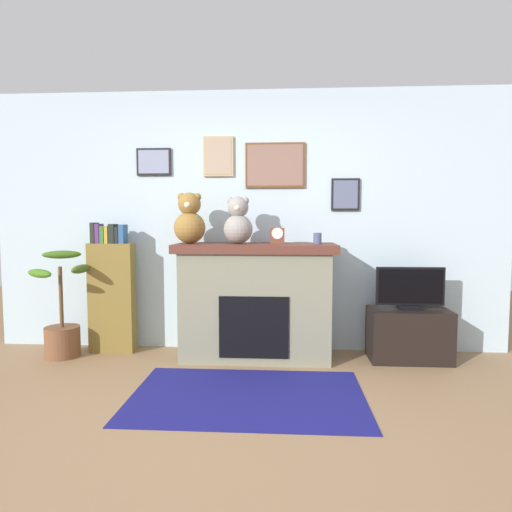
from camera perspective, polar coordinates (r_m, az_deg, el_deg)
name	(u,v)px	position (r m, az deg, el deg)	size (l,w,h in m)	color
ground_plane	(220,441)	(2.87, -4.61, -22.63)	(12.00, 12.00, 0.00)	#987550
back_wall	(248,221)	(4.54, -1.10, 4.49)	(5.20, 0.15, 2.60)	silver
fireplace	(256,300)	(4.25, -0.03, -5.70)	(1.51, 0.63, 1.09)	gray
bookshelf	(112,292)	(4.65, -18.03, -4.47)	(0.44, 0.16, 1.29)	brown
potted_plant	(62,325)	(4.69, -23.64, -8.09)	(0.54, 0.55, 1.02)	brown
tv_stand	(409,335)	(4.46, 19.04, -9.55)	(0.73, 0.40, 0.49)	black
television	(410,289)	(4.37, 19.19, -4.01)	(0.62, 0.14, 0.40)	black
area_rug	(248,396)	(3.47, -1.08, -17.51)	(1.74, 1.15, 0.01)	navy
candle_jar	(317,238)	(4.17, 7.90, 2.26)	(0.08, 0.08, 0.10)	#4C517A
mantel_clock	(277,236)	(4.16, 2.78, 2.62)	(0.13, 0.10, 0.15)	brown
teddy_bear_tan	(190,221)	(4.25, -8.53, 4.51)	(0.30, 0.30, 0.48)	olive
teddy_bear_grey	(238,223)	(4.18, -2.32, 4.32)	(0.27, 0.27, 0.44)	gray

